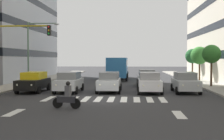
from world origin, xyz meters
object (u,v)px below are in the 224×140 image
at_px(car_1, 149,82).
at_px(street_tree_1, 211,54).
at_px(traffic_light_gantry, 12,48).
at_px(street_tree_3, 193,56).
at_px(motorcycle_with_rider, 67,97).
at_px(car_3, 69,82).
at_px(street_lamp_right, 34,45).
at_px(car_2, 109,82).
at_px(car_0, 185,82).
at_px(street_tree_2, 200,56).
at_px(bus_behind_traffic, 118,66).
at_px(street_lamp_left, 221,32).
at_px(car_row2_0, 147,78).
at_px(car_4, 34,82).

bearing_deg(car_1, street_tree_1, -142.28).
distance_m(traffic_light_gantry, street_tree_3, 26.69).
bearing_deg(motorcycle_with_rider, street_tree_1, -131.30).
bearing_deg(traffic_light_gantry, car_3, -137.53).
relative_size(car_1, motorcycle_with_rider, 2.63).
bearing_deg(street_tree_3, street_lamp_right, 29.70).
relative_size(car_2, car_3, 1.00).
xyz_separation_m(car_0, street_tree_2, (-3.64, -10.98, 2.36)).
xyz_separation_m(car_3, street_tree_2, (-13.50, -11.32, 2.36)).
xyz_separation_m(car_3, bus_behind_traffic, (-3.42, -16.07, 0.97)).
distance_m(motorcycle_with_rider, street_lamp_left, 13.24).
distance_m(street_tree_1, street_tree_3, 12.04).
relative_size(car_row2_0, street_tree_1, 1.08).
height_order(car_row2_0, street_tree_3, street_tree_3).
bearing_deg(car_0, motorcycle_with_rider, 46.21).
xyz_separation_m(car_1, car_2, (3.39, -0.37, 0.00)).
relative_size(bus_behind_traffic, street_lamp_left, 1.34).
distance_m(car_1, traffic_light_gantry, 11.25).
distance_m(car_1, motorcycle_with_rider, 9.71).
height_order(car_3, car_row2_0, same).
distance_m(street_lamp_left, street_tree_2, 12.93).
relative_size(motorcycle_with_rider, street_tree_3, 0.41).
distance_m(car_4, motorcycle_with_rider, 9.40).
distance_m(bus_behind_traffic, street_tree_2, 11.23).
height_order(car_3, car_4, same).
relative_size(car_4, car_row2_0, 1.00).
xyz_separation_m(car_0, car_2, (6.44, -0.02, 0.00)).
bearing_deg(car_4, street_tree_1, -162.81).
relative_size(car_3, street_lamp_right, 0.67).
bearing_deg(street_tree_3, motorcycle_with_rider, 64.24).
bearing_deg(street_tree_1, car_0, 53.89).
xyz_separation_m(motorcycle_with_rider, street_lamp_left, (-10.55, -6.78, 4.25)).
bearing_deg(car_row2_0, traffic_light_gantry, 42.28).
height_order(car_4, bus_behind_traffic, bus_behind_traffic).
bearing_deg(car_row2_0, car_0, 116.45).
xyz_separation_m(motorcycle_with_rider, street_tree_3, (-12.16, -25.19, 2.58)).
bearing_deg(car_1, street_tree_3, -112.38).
distance_m(car_3, motorcycle_with_rider, 8.39).
height_order(car_1, car_3, same).
bearing_deg(car_2, car_0, 179.82).
relative_size(car_1, street_lamp_right, 0.67).
relative_size(car_0, street_lamp_left, 0.57).
bearing_deg(street_lamp_right, street_tree_2, -164.55).
height_order(car_3, street_tree_3, street_tree_3).
relative_size(car_4, street_tree_1, 1.08).
relative_size(car_2, traffic_light_gantry, 0.81).
bearing_deg(street_tree_1, street_lamp_right, -3.78).
bearing_deg(motorcycle_with_rider, car_3, -78.67).
bearing_deg(car_1, car_row2_0, -90.89).
bearing_deg(street_tree_3, car_3, 50.87).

